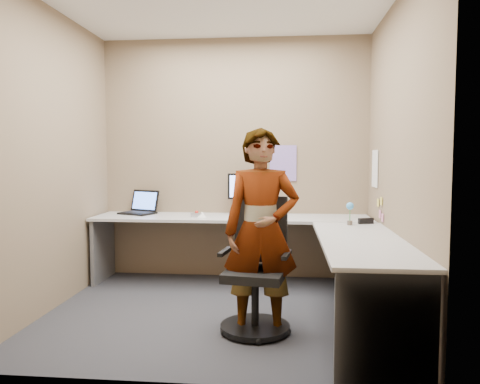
# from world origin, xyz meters

# --- Properties ---
(ground) EXTENTS (3.00, 3.00, 0.00)m
(ground) POSITION_xyz_m (0.00, 0.00, 0.00)
(ground) COLOR #29292F
(ground) RESTS_ON ground
(wall_back) EXTENTS (3.00, 0.00, 3.00)m
(wall_back) POSITION_xyz_m (0.00, 1.30, 1.35)
(wall_back) COLOR #746248
(wall_back) RESTS_ON ground
(wall_right) EXTENTS (0.00, 2.70, 2.70)m
(wall_right) POSITION_xyz_m (1.50, 0.00, 1.35)
(wall_right) COLOR #746248
(wall_right) RESTS_ON ground
(wall_left) EXTENTS (0.00, 2.70, 2.70)m
(wall_left) POSITION_xyz_m (-1.50, 0.00, 1.35)
(wall_left) COLOR #746248
(wall_left) RESTS_ON ground
(desk) EXTENTS (2.98, 2.58, 0.73)m
(desk) POSITION_xyz_m (0.44, 0.39, 0.59)
(desk) COLOR #B5B5B5
(desk) RESTS_ON ground
(paper_ream) EXTENTS (0.29, 0.24, 0.05)m
(paper_ream) POSITION_xyz_m (0.16, 1.14, 0.76)
(paper_ream) COLOR red
(paper_ream) RESTS_ON desk
(monitor) EXTENTS (0.43, 0.15, 0.41)m
(monitor) POSITION_xyz_m (0.16, 1.15, 1.02)
(monitor) COLOR black
(monitor) RESTS_ON paper_ream
(laptop) EXTENTS (0.45, 0.42, 0.26)m
(laptop) POSITION_xyz_m (-1.05, 1.13, 0.80)
(laptop) COLOR black
(laptop) RESTS_ON desk
(trackball_mouse) EXTENTS (0.12, 0.08, 0.07)m
(trackball_mouse) POSITION_xyz_m (-0.36, 0.89, 0.76)
(trackball_mouse) COLOR #B7B7BC
(trackball_mouse) RESTS_ON desk
(origami) EXTENTS (0.10, 0.10, 0.06)m
(origami) POSITION_xyz_m (-0.30, 0.87, 0.76)
(origami) COLOR white
(origami) RESTS_ON desk
(stapler) EXTENTS (0.15, 0.09, 0.05)m
(stapler) POSITION_xyz_m (1.35, 0.55, 0.76)
(stapler) COLOR black
(stapler) RESTS_ON desk
(flower) EXTENTS (0.07, 0.07, 0.22)m
(flower) POSITION_xyz_m (1.19, 0.45, 0.87)
(flower) COLOR brown
(flower) RESTS_ON desk
(calendar_purple) EXTENTS (0.30, 0.01, 0.40)m
(calendar_purple) POSITION_xyz_m (0.55, 1.29, 1.30)
(calendar_purple) COLOR #846BB7
(calendar_purple) RESTS_ON wall_back
(calendar_white) EXTENTS (0.01, 0.28, 0.38)m
(calendar_white) POSITION_xyz_m (1.49, 0.90, 1.25)
(calendar_white) COLOR white
(calendar_white) RESTS_ON wall_right
(sticky_note_a) EXTENTS (0.01, 0.07, 0.07)m
(sticky_note_a) POSITION_xyz_m (1.49, 0.55, 0.95)
(sticky_note_a) COLOR #F2E059
(sticky_note_a) RESTS_ON wall_right
(sticky_note_b) EXTENTS (0.01, 0.07, 0.07)m
(sticky_note_b) POSITION_xyz_m (1.49, 0.60, 0.82)
(sticky_note_b) COLOR pink
(sticky_note_b) RESTS_ON wall_right
(sticky_note_c) EXTENTS (0.01, 0.07, 0.07)m
(sticky_note_c) POSITION_xyz_m (1.49, 0.48, 0.80)
(sticky_note_c) COLOR pink
(sticky_note_c) RESTS_ON wall_right
(sticky_note_d) EXTENTS (0.01, 0.07, 0.07)m
(sticky_note_d) POSITION_xyz_m (1.49, 0.70, 0.92)
(sticky_note_d) COLOR #F2E059
(sticky_note_d) RESTS_ON wall_right
(office_chair) EXTENTS (0.57, 0.55, 1.03)m
(office_chair) POSITION_xyz_m (0.36, -0.36, 0.42)
(office_chair) COLOR black
(office_chair) RESTS_ON ground
(person) EXTENTS (0.61, 0.42, 1.59)m
(person) POSITION_xyz_m (0.40, -0.42, 0.80)
(person) COLOR #999399
(person) RESTS_ON ground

